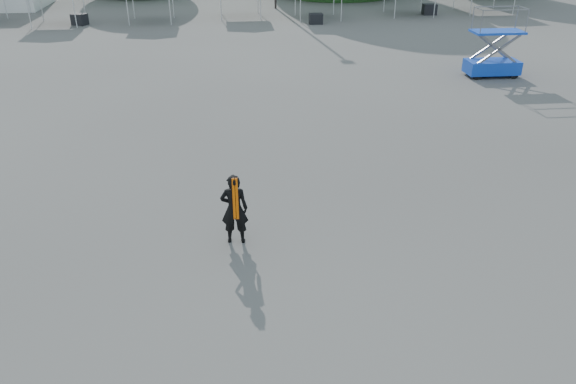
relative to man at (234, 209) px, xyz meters
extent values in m
plane|color=#474442|center=(0.94, 0.93, -0.84)|extent=(120.00, 120.00, 0.00)
cylinder|color=silver|center=(-14.65, 30.41, 0.16)|extent=(0.06, 0.06, 2.00)
cylinder|color=silver|center=(-12.02, 26.68, 0.16)|extent=(0.06, 0.06, 2.00)
cylinder|color=silver|center=(-9.26, 26.68, 0.16)|extent=(0.06, 0.06, 2.00)
cylinder|color=silver|center=(-12.02, 29.44, 0.16)|extent=(0.06, 0.06, 2.00)
cylinder|color=silver|center=(-9.26, 29.44, 0.16)|extent=(0.06, 0.06, 2.00)
cylinder|color=silver|center=(-6.06, 26.97, 0.16)|extent=(0.06, 0.06, 2.00)
cylinder|color=silver|center=(-3.40, 26.97, 0.16)|extent=(0.06, 0.06, 2.00)
cylinder|color=silver|center=(-6.06, 29.63, 0.16)|extent=(0.06, 0.06, 2.00)
cylinder|color=silver|center=(-3.40, 29.63, 0.16)|extent=(0.06, 0.06, 2.00)
cylinder|color=silver|center=(-0.15, 28.35, 0.16)|extent=(0.06, 0.06, 2.00)
cylinder|color=silver|center=(2.50, 28.35, 0.16)|extent=(0.06, 0.06, 2.00)
cylinder|color=silver|center=(5.03, 26.96, 0.16)|extent=(0.06, 0.06, 2.00)
cylinder|color=silver|center=(7.77, 26.96, 0.16)|extent=(0.06, 0.06, 2.00)
cylinder|color=silver|center=(5.03, 29.70, 0.16)|extent=(0.06, 0.06, 2.00)
cylinder|color=silver|center=(7.77, 29.70, 0.16)|extent=(0.06, 0.06, 2.00)
cylinder|color=silver|center=(11.62, 27.66, 0.16)|extent=(0.06, 0.06, 2.00)
cylinder|color=silver|center=(14.40, 27.66, 0.16)|extent=(0.06, 0.06, 2.00)
cylinder|color=silver|center=(17.21, 28.14, 0.16)|extent=(0.06, 0.06, 2.00)
cylinder|color=silver|center=(20.35, 28.14, 0.16)|extent=(0.06, 0.06, 2.00)
imported|color=black|center=(0.00, 0.00, 0.00)|extent=(0.64, 0.45, 1.67)
cube|color=#EE5A04|center=(0.00, -0.17, 0.33)|extent=(0.13, 0.02, 1.00)
cube|color=#0E29B7|center=(11.81, 12.80, -0.40)|extent=(2.31, 1.17, 0.57)
cube|color=#0E29B7|center=(11.81, 12.80, 1.13)|extent=(2.21, 1.12, 0.10)
cylinder|color=black|center=(10.94, 12.33, -0.66)|extent=(0.35, 0.15, 0.34)
cylinder|color=black|center=(12.66, 12.31, -0.66)|extent=(0.35, 0.15, 0.34)
cylinder|color=black|center=(10.95, 13.28, -0.66)|extent=(0.35, 0.15, 0.34)
cylinder|color=black|center=(12.67, 13.27, -0.66)|extent=(0.35, 0.15, 0.34)
cube|color=black|center=(-9.27, 27.67, -0.49)|extent=(1.10, 1.00, 0.69)
cube|color=black|center=(5.96, 26.31, -0.51)|extent=(0.85, 0.66, 0.66)
cube|color=black|center=(14.52, 28.95, -0.47)|extent=(0.97, 0.77, 0.73)
camera|label=1|loc=(-0.03, -10.93, 5.93)|focal=35.00mm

